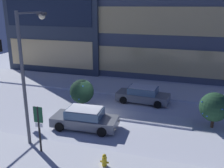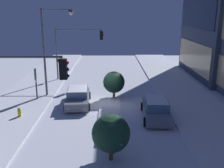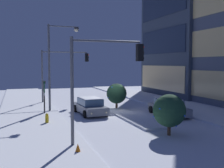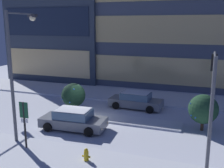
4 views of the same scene
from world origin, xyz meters
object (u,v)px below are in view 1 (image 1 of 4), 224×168
Objects in this scene: fire_hydrant at (104,161)px; decorated_tree_left_of_median at (82,91)px; street_lamp_arched at (29,60)px; parking_info_sign at (39,124)px; car_far at (143,95)px; decorated_tree_median at (214,107)px; car_near at (85,119)px.

decorated_tree_left_of_median reaches higher than fire_hydrant.
street_lamp_arched reaches higher than fire_hydrant.
parking_info_sign reaches higher than decorated_tree_left_of_median.
fire_hydrant is at bearing 93.01° from car_far.
car_far is at bearing -33.30° from street_lamp_arched.
parking_info_sign is at bearing -145.52° from decorated_tree_median.
decorated_tree_left_of_median reaches higher than car_near.
parking_info_sign reaches higher than decorated_tree_median.
car_near is 6.96m from car_far.
car_near is at bearing -62.75° from decorated_tree_left_of_median.
car_near is 5.74× the size of fire_hydrant.
car_far is at bearing 90.06° from fire_hydrant.
decorated_tree_median is 10.35m from decorated_tree_left_of_median.
parking_info_sign is (-4.07, -10.22, 1.20)m from car_far.
car_far reaches higher than fire_hydrant.
street_lamp_arched is at bearing 163.41° from fire_hydrant.
street_lamp_arched is 3.16× the size of decorated_tree_left_of_median.
street_lamp_arched is at bearing -136.70° from car_near.
parking_info_sign is at bearing -139.99° from street_lamp_arched.
fire_hydrant is at bearing -57.97° from car_near.
street_lamp_arched is 7.41m from fire_hydrant.
decorated_tree_left_of_median is at bearing 37.63° from car_far.
street_lamp_arched is 3.86m from parking_info_sign.
street_lamp_arched is 3.12× the size of decorated_tree_median.
street_lamp_arched is 2.76× the size of parking_info_sign.
decorated_tree_median is (9.86, 6.77, -0.33)m from parking_info_sign.
decorated_tree_left_of_median is at bearing 178.34° from decorated_tree_median.
fire_hydrant is at bearing -108.92° from street_lamp_arched.
car_near is 1.63× the size of parking_info_sign.
decorated_tree_median is (11.10, 5.40, -3.72)m from street_lamp_arched.
car_near is 5.08m from fire_hydrant.
car_near and car_far have the same top height.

